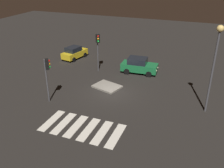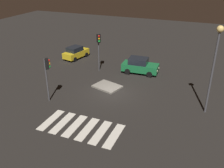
{
  "view_description": "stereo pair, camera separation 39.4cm",
  "coord_description": "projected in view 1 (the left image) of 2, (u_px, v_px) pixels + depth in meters",
  "views": [
    {
      "loc": [
        8.22,
        -21.08,
        11.75
      ],
      "look_at": [
        0.0,
        0.0,
        1.0
      ],
      "focal_mm": 39.92,
      "sensor_mm": 36.0,
      "label": 1
    },
    {
      "loc": [
        8.59,
        -20.93,
        11.75
      ],
      "look_at": [
        0.0,
        0.0,
        1.0
      ],
      "focal_mm": 39.92,
      "sensor_mm": 36.0,
      "label": 2
    }
  ],
  "objects": [
    {
      "name": "ground_plane",
      "position": [
        112.0,
        93.0,
        25.48
      ],
      "size": [
        80.0,
        80.0,
        0.0
      ],
      "primitive_type": "plane",
      "color": "black"
    },
    {
      "name": "traffic_island",
      "position": [
        107.0,
        87.0,
        26.6
      ],
      "size": [
        3.24,
        2.78,
        0.18
      ],
      "color": "gray",
      "rests_on": "ground"
    },
    {
      "name": "car_green",
      "position": [
        139.0,
        66.0,
        29.89
      ],
      "size": [
        4.42,
        2.22,
        1.89
      ],
      "rotation": [
        0.0,
        0.0,
        0.05
      ],
      "color": "#196B38",
      "rests_on": "ground"
    },
    {
      "name": "car_yellow",
      "position": [
        74.0,
        53.0,
        34.63
      ],
      "size": [
        2.42,
        4.11,
        1.7
      ],
      "rotation": [
        0.0,
        0.0,
        1.37
      ],
      "color": "gold",
      "rests_on": "ground"
    },
    {
      "name": "traffic_light_south",
      "position": [
        47.0,
        70.0,
        22.55
      ],
      "size": [
        0.53,
        0.54,
        4.26
      ],
      "rotation": [
        0.0,
        0.0,
        0.65
      ],
      "color": "#47474C",
      "rests_on": "ground"
    },
    {
      "name": "traffic_light_west",
      "position": [
        98.0,
        44.0,
        29.24
      ],
      "size": [
        0.54,
        0.53,
        4.61
      ],
      "rotation": [
        0.0,
        0.0,
        -0.92
      ],
      "color": "#47474C",
      "rests_on": "ground"
    },
    {
      "name": "street_lamp",
      "position": [
        215.0,
        55.0,
        20.05
      ],
      "size": [
        0.56,
        0.56,
        7.68
      ],
      "color": "#47474C",
      "rests_on": "ground"
    },
    {
      "name": "crosswalk_near",
      "position": [
        82.0,
        128.0,
        19.96
      ],
      "size": [
        6.45,
        3.2,
        0.02
      ],
      "color": "silver",
      "rests_on": "ground"
    }
  ]
}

